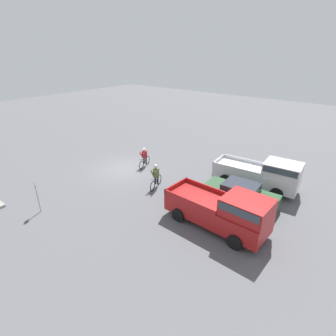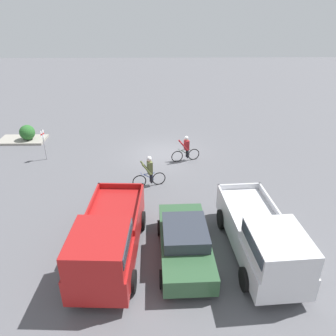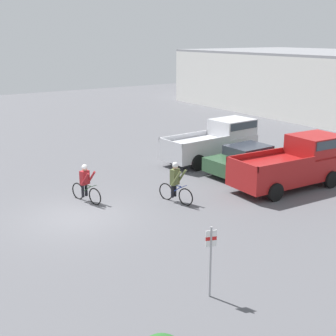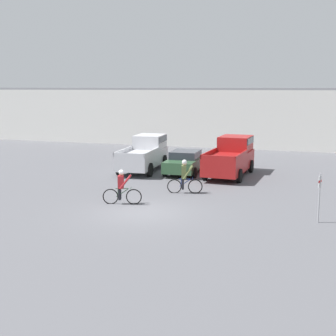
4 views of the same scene
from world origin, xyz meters
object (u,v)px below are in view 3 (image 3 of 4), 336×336
at_px(pickup_truck_0, 217,140).
at_px(sedan_0, 248,159).
at_px(pickup_truck_1, 296,162).
at_px(cyclist_1, 85,183).
at_px(cyclist_0, 175,182).
at_px(fire_lane_sign, 211,255).

bearing_deg(pickup_truck_0, sedan_0, -6.99).
height_order(pickup_truck_1, cyclist_1, pickup_truck_1).
bearing_deg(pickup_truck_1, cyclist_1, -111.22).
height_order(sedan_0, pickup_truck_1, pickup_truck_1).
height_order(cyclist_0, fire_lane_sign, fire_lane_sign).
distance_m(pickup_truck_0, sedan_0, 2.89).
bearing_deg(sedan_0, cyclist_1, -94.16).
relative_size(sedan_0, pickup_truck_1, 0.80).
distance_m(pickup_truck_0, cyclist_1, 9.16).
xyz_separation_m(sedan_0, cyclist_1, (-0.62, -8.53, 0.08)).
bearing_deg(fire_lane_sign, pickup_truck_0, 139.69).
distance_m(cyclist_1, fire_lane_sign, 8.67).
relative_size(pickup_truck_0, sedan_0, 1.26).
xyz_separation_m(sedan_0, pickup_truck_1, (2.82, 0.33, 0.45)).
relative_size(sedan_0, cyclist_0, 2.57).
relative_size(pickup_truck_1, fire_lane_sign, 2.82).
bearing_deg(pickup_truck_0, cyclist_1, -75.98).
bearing_deg(fire_lane_sign, cyclist_0, 152.43).
bearing_deg(cyclist_1, pickup_truck_0, 104.02).
relative_size(cyclist_1, fire_lane_sign, 0.88).
xyz_separation_m(pickup_truck_0, pickup_truck_1, (5.66, -0.01, 0.03)).
relative_size(sedan_0, cyclist_1, 2.56).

